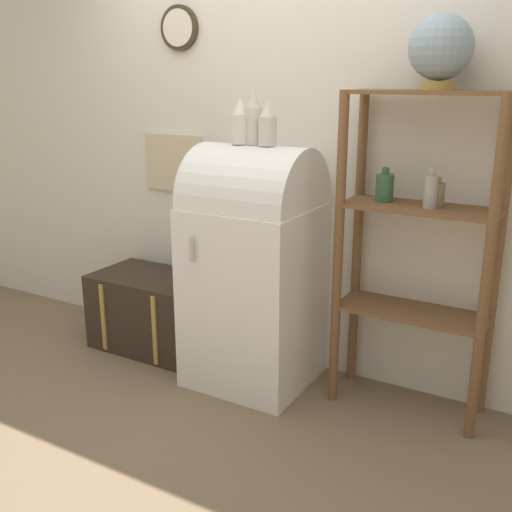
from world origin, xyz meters
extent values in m
plane|color=#7A664C|center=(0.00, 0.00, 0.00)|extent=(12.00, 12.00, 0.00)
cube|color=silver|center=(0.00, 0.58, 1.35)|extent=(7.00, 0.05, 2.70)
cylinder|color=#382D1E|center=(-0.69, 0.54, 1.99)|extent=(0.26, 0.03, 0.26)
cylinder|color=beige|center=(-0.69, 0.52, 1.99)|extent=(0.21, 0.01, 0.21)
cube|color=#C6B793|center=(-0.77, 0.54, 1.18)|extent=(0.44, 0.02, 0.36)
cube|color=white|center=(0.00, 0.23, 0.52)|extent=(0.66, 0.64, 1.04)
cylinder|color=white|center=(0.00, 0.23, 1.06)|extent=(0.64, 0.60, 0.60)
cylinder|color=#B7B7BC|center=(-0.18, -0.11, 0.85)|extent=(0.02, 0.02, 0.14)
cube|color=#33281E|center=(-0.78, 0.27, 0.25)|extent=(0.76, 0.47, 0.49)
cube|color=#AD8942|center=(-0.99, 0.03, 0.25)|extent=(0.03, 0.01, 0.44)
cube|color=#AD8942|center=(-0.58, 0.03, 0.25)|extent=(0.03, 0.01, 0.44)
cylinder|color=brown|center=(0.50, 0.23, 0.83)|extent=(0.05, 0.05, 1.65)
cylinder|color=brown|center=(1.23, 0.23, 0.83)|extent=(0.05, 0.05, 1.65)
cylinder|color=brown|center=(0.50, 0.51, 0.83)|extent=(0.05, 0.05, 1.65)
cylinder|color=brown|center=(1.23, 0.51, 0.83)|extent=(0.05, 0.05, 1.65)
cube|color=brown|center=(0.87, 0.37, 0.54)|extent=(0.76, 0.31, 0.02)
cube|color=brown|center=(0.87, 0.37, 1.09)|extent=(0.76, 0.31, 0.02)
cube|color=brown|center=(0.87, 0.37, 1.64)|extent=(0.76, 0.31, 0.02)
cylinder|color=#7F6647|center=(0.94, 0.38, 1.16)|extent=(0.07, 0.07, 0.12)
cylinder|color=#7F6647|center=(0.94, 0.38, 1.23)|extent=(0.03, 0.03, 0.03)
cylinder|color=#335B3D|center=(0.67, 0.39, 1.17)|extent=(0.09, 0.09, 0.14)
cylinder|color=#335B3D|center=(0.67, 0.39, 1.26)|extent=(0.04, 0.04, 0.03)
cylinder|color=#9E998E|center=(0.92, 0.34, 1.18)|extent=(0.07, 0.07, 0.16)
cylinder|color=#9E998E|center=(0.92, 0.34, 1.28)|extent=(0.03, 0.03, 0.04)
cylinder|color=#AD8942|center=(0.90, 0.37, 1.67)|extent=(0.16, 0.16, 0.04)
sphere|color=#7F939E|center=(0.90, 0.37, 1.84)|extent=(0.29, 0.29, 0.29)
cylinder|color=silver|center=(-0.08, 0.23, 1.44)|extent=(0.09, 0.09, 0.16)
cone|color=silver|center=(-0.08, 0.23, 1.56)|extent=(0.08, 0.08, 0.08)
cylinder|color=beige|center=(-0.01, 0.24, 1.46)|extent=(0.08, 0.08, 0.19)
cone|color=beige|center=(-0.01, 0.24, 1.61)|extent=(0.07, 0.07, 0.10)
cylinder|color=beige|center=(0.09, 0.23, 1.44)|extent=(0.10, 0.10, 0.15)
cone|color=beige|center=(0.09, 0.23, 1.55)|extent=(0.08, 0.08, 0.08)
camera|label=1|loc=(1.61, -2.54, 1.71)|focal=42.00mm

